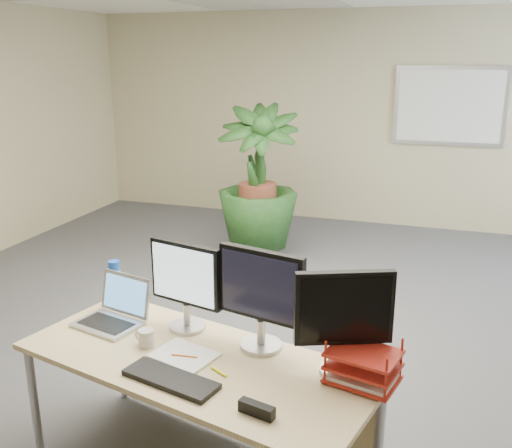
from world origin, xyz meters
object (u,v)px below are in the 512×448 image
(monitor_right, at_px, (261,293))
(laptop, at_px, (115,312))
(monitor_left, at_px, (186,280))
(floor_plant, at_px, (257,192))
(desk, at_px, (208,375))

(monitor_right, height_order, laptop, monitor_right)
(monitor_left, bearing_deg, floor_plant, 101.11)
(monitor_left, height_order, laptop, monitor_left)
(monitor_right, bearing_deg, laptop, 178.81)
(desk, bearing_deg, monitor_right, 24.81)
(floor_plant, xyz_separation_m, laptop, (0.17, -3.03, 0.00))
(floor_plant, distance_m, laptop, 3.04)
(monitor_left, bearing_deg, laptop, -172.09)
(desk, bearing_deg, laptop, 167.69)
(floor_plant, distance_m, monitor_right, 3.23)
(monitor_left, bearing_deg, monitor_right, -9.54)
(floor_plant, distance_m, monitor_left, 3.04)
(desk, xyz_separation_m, laptop, (-0.62, 0.13, 0.21))
(desk, distance_m, monitor_right, 0.53)
(floor_plant, xyz_separation_m, monitor_left, (0.58, -2.98, 0.22))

